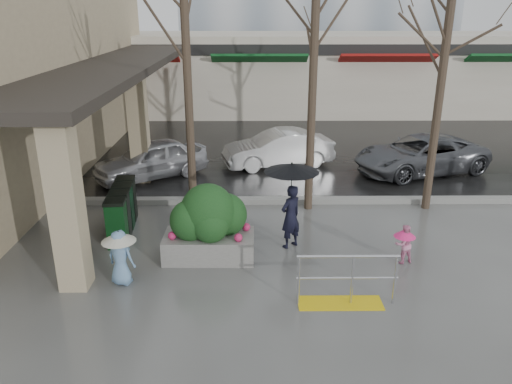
{
  "coord_description": "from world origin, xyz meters",
  "views": [
    {
      "loc": [
        -0.36,
        -9.32,
        5.28
      ],
      "look_at": [
        -0.27,
        1.4,
        1.3
      ],
      "focal_mm": 35.0,
      "sensor_mm": 36.0,
      "label": 1
    }
  ],
  "objects_px": {
    "tree_west": "(185,16)",
    "tree_midwest": "(316,9)",
    "car_b": "(278,149)",
    "child_blue": "(120,252)",
    "car_c": "(421,154)",
    "car_a": "(151,159)",
    "handrail": "(344,286)",
    "planter": "(209,223)",
    "child_pink": "(404,241)",
    "news_boxes": "(122,210)",
    "woman": "(291,194)",
    "tree_mideast": "(448,25)"
  },
  "relations": [
    {
      "from": "planter",
      "to": "handrail",
      "type": "bearing_deg",
      "value": -35.43
    },
    {
      "from": "tree_west",
      "to": "planter",
      "type": "xyz_separation_m",
      "value": [
        0.68,
        -2.9,
        -4.25
      ]
    },
    {
      "from": "woman",
      "to": "car_c",
      "type": "xyz_separation_m",
      "value": [
        4.8,
        5.57,
        -0.69
      ]
    },
    {
      "from": "tree_mideast",
      "to": "tree_west",
      "type": "bearing_deg",
      "value": -180.0
    },
    {
      "from": "woman",
      "to": "child_blue",
      "type": "height_order",
      "value": "woman"
    },
    {
      "from": "handrail",
      "to": "tree_midwest",
      "type": "height_order",
      "value": "tree_midwest"
    },
    {
      "from": "tree_west",
      "to": "tree_midwest",
      "type": "xyz_separation_m",
      "value": [
        3.2,
        0.0,
        0.15
      ]
    },
    {
      "from": "tree_mideast",
      "to": "planter",
      "type": "bearing_deg",
      "value": -153.53
    },
    {
      "from": "tree_midwest",
      "to": "car_c",
      "type": "bearing_deg",
      "value": 37.83
    },
    {
      "from": "tree_mideast",
      "to": "car_a",
      "type": "relative_size",
      "value": 1.76
    },
    {
      "from": "tree_west",
      "to": "child_blue",
      "type": "distance_m",
      "value": 6.03
    },
    {
      "from": "tree_mideast",
      "to": "planter",
      "type": "xyz_separation_m",
      "value": [
        -5.82,
        -2.9,
        -4.03
      ]
    },
    {
      "from": "planter",
      "to": "tree_west",
      "type": "bearing_deg",
      "value": 103.29
    },
    {
      "from": "handrail",
      "to": "car_b",
      "type": "bearing_deg",
      "value": 95.24
    },
    {
      "from": "child_pink",
      "to": "child_blue",
      "type": "height_order",
      "value": "child_blue"
    },
    {
      "from": "tree_west",
      "to": "tree_mideast",
      "type": "bearing_deg",
      "value": 0.0
    },
    {
      "from": "car_c",
      "to": "car_a",
      "type": "bearing_deg",
      "value": -105.49
    },
    {
      "from": "handrail",
      "to": "tree_midwest",
      "type": "xyz_separation_m",
      "value": [
        -0.16,
        4.8,
        4.86
      ]
    },
    {
      "from": "child_blue",
      "to": "car_b",
      "type": "bearing_deg",
      "value": -94.53
    },
    {
      "from": "handrail",
      "to": "woman",
      "type": "bearing_deg",
      "value": 109.11
    },
    {
      "from": "tree_west",
      "to": "child_blue",
      "type": "relative_size",
      "value": 5.81
    },
    {
      "from": "tree_midwest",
      "to": "child_pink",
      "type": "xyz_separation_m",
      "value": [
        1.74,
        -3.17,
        -4.73
      ]
    },
    {
      "from": "tree_midwest",
      "to": "tree_mideast",
      "type": "xyz_separation_m",
      "value": [
        3.3,
        -0.0,
        -0.37
      ]
    },
    {
      "from": "car_a",
      "to": "child_pink",
      "type": "bearing_deg",
      "value": 14.51
    },
    {
      "from": "tree_west",
      "to": "child_blue",
      "type": "bearing_deg",
      "value": -103.97
    },
    {
      "from": "tree_west",
      "to": "woman",
      "type": "distance_m",
      "value": 5.11
    },
    {
      "from": "tree_midwest",
      "to": "woman",
      "type": "distance_m",
      "value": 4.63
    },
    {
      "from": "car_a",
      "to": "handrail",
      "type": "bearing_deg",
      "value": -0.02
    },
    {
      "from": "car_b",
      "to": "child_blue",
      "type": "bearing_deg",
      "value": -39.04
    },
    {
      "from": "handrail",
      "to": "planter",
      "type": "height_order",
      "value": "planter"
    },
    {
      "from": "child_pink",
      "to": "car_c",
      "type": "height_order",
      "value": "car_c"
    },
    {
      "from": "car_c",
      "to": "tree_midwest",
      "type": "bearing_deg",
      "value": -70.76
    },
    {
      "from": "planter",
      "to": "car_a",
      "type": "distance_m",
      "value": 6.08
    },
    {
      "from": "tree_midwest",
      "to": "child_pink",
      "type": "bearing_deg",
      "value": -61.26
    },
    {
      "from": "child_blue",
      "to": "car_c",
      "type": "relative_size",
      "value": 0.26
    },
    {
      "from": "news_boxes",
      "to": "tree_west",
      "type": "bearing_deg",
      "value": 39.02
    },
    {
      "from": "tree_west",
      "to": "car_a",
      "type": "height_order",
      "value": "tree_west"
    },
    {
      "from": "car_c",
      "to": "car_b",
      "type": "bearing_deg",
      "value": -117.96
    },
    {
      "from": "tree_mideast",
      "to": "handrail",
      "type": "bearing_deg",
      "value": -123.19
    },
    {
      "from": "tree_west",
      "to": "child_pink",
      "type": "relative_size",
      "value": 7.66
    },
    {
      "from": "child_pink",
      "to": "news_boxes",
      "type": "xyz_separation_m",
      "value": [
        -6.52,
        1.65,
        0.07
      ]
    },
    {
      "from": "car_c",
      "to": "woman",
      "type": "bearing_deg",
      "value": -59.3
    },
    {
      "from": "tree_midwest",
      "to": "news_boxes",
      "type": "relative_size",
      "value": 3.33
    },
    {
      "from": "child_pink",
      "to": "car_a",
      "type": "height_order",
      "value": "car_a"
    },
    {
      "from": "woman",
      "to": "car_c",
      "type": "bearing_deg",
      "value": -169.49
    },
    {
      "from": "tree_west",
      "to": "child_blue",
      "type": "height_order",
      "value": "tree_west"
    },
    {
      "from": "woman",
      "to": "child_pink",
      "type": "xyz_separation_m",
      "value": [
        2.42,
        -0.79,
        -0.82
      ]
    },
    {
      "from": "tree_mideast",
      "to": "car_a",
      "type": "height_order",
      "value": "tree_mideast"
    },
    {
      "from": "child_blue",
      "to": "planter",
      "type": "xyz_separation_m",
      "value": [
        1.68,
        1.12,
        0.13
      ]
    },
    {
      "from": "handrail",
      "to": "news_boxes",
      "type": "relative_size",
      "value": 0.9
    }
  ]
}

